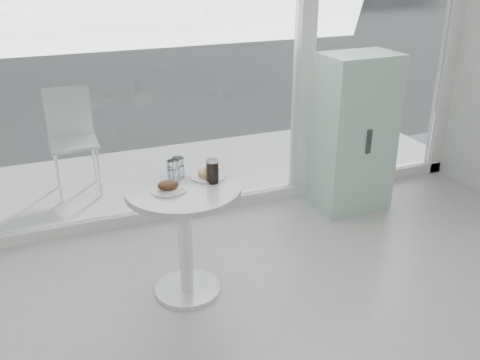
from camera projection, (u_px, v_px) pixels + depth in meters
name	position (u px, v px, depth m)	size (l,w,h in m)	color
storefront	(210.00, 6.00, 4.04)	(5.00, 0.14, 3.00)	white
main_table	(184.00, 218.00, 3.38)	(0.72, 0.72, 0.77)	white
patio_deck	(182.00, 174.00, 5.38)	(5.60, 1.60, 0.05)	silver
street	(68.00, 24.00, 15.77)	(40.00, 24.00, 0.00)	#373737
mint_cabinet	(354.00, 134.00, 4.52)	(0.64, 0.45, 1.35)	#99C4B0
patio_chair	(72.00, 134.00, 4.80)	(0.41, 0.41, 0.94)	white
car_silver	(114.00, 0.00, 14.49)	(1.62, 4.64, 1.53)	#B1B3B9
plate_fritter	(169.00, 187.00, 3.23)	(0.21, 0.21, 0.07)	silver
plate_donut	(208.00, 174.00, 3.42)	(0.23, 0.23, 0.05)	silver
water_tumbler_a	(173.00, 172.00, 3.37)	(0.08, 0.08, 0.13)	white
water_tumbler_b	(178.00, 168.00, 3.43)	(0.08, 0.08, 0.13)	white
cola_glass	(213.00, 172.00, 3.33)	(0.08, 0.08, 0.15)	white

